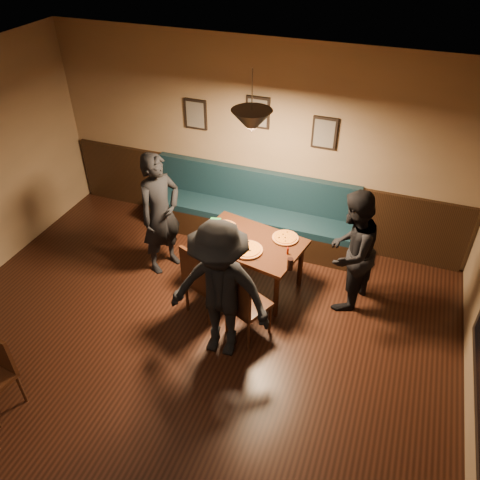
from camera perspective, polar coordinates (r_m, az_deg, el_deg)
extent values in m
plane|color=black|center=(5.15, -11.58, -19.87)|extent=(7.00, 7.00, 0.00)
plane|color=silver|center=(3.27, -17.52, 8.82)|extent=(7.00, 7.00, 0.00)
plane|color=#8C704F|center=(6.69, 2.13, 11.44)|extent=(6.00, 0.00, 6.00)
cube|color=black|center=(7.09, 1.89, 4.74)|extent=(5.88, 0.06, 1.00)
cube|color=black|center=(6.85, -5.28, 14.68)|extent=(0.32, 0.04, 0.42)
cube|color=black|center=(6.48, 2.14, 14.94)|extent=(0.32, 0.04, 0.42)
cube|color=black|center=(6.34, 10.02, 12.43)|extent=(0.32, 0.04, 0.42)
cone|color=black|center=(5.16, 1.39, 13.92)|extent=(0.44, 0.44, 0.25)
cube|color=black|center=(6.14, 1.14, -2.72)|extent=(1.42, 1.06, 0.69)
imported|color=black|center=(6.24, -9.45, 3.07)|extent=(0.61, 0.72, 1.69)
imported|color=black|center=(5.75, 13.02, -1.36)|extent=(0.78, 0.90, 1.58)
imported|color=black|center=(4.99, -2.45, -6.23)|extent=(1.12, 0.66, 1.70)
cylinder|color=orange|center=(6.13, -1.99, 1.43)|extent=(0.38, 0.38, 0.04)
cylinder|color=gold|center=(5.76, 0.88, -1.18)|extent=(0.41, 0.41, 0.04)
cylinder|color=#C28124|center=(5.98, 5.41, 0.26)|extent=(0.43, 0.43, 0.04)
cylinder|color=black|center=(5.49, 5.98, -2.86)|extent=(0.07, 0.07, 0.15)
cylinder|color=maroon|center=(5.72, 5.70, -1.22)|extent=(0.03, 0.03, 0.11)
cube|color=#217C39|center=(6.30, -2.97, 2.30)|extent=(0.17, 0.17, 0.01)
cube|color=#1F7622|center=(5.89, -4.45, -0.50)|extent=(0.17, 0.17, 0.01)
cube|color=silver|center=(5.67, 0.41, -2.10)|extent=(0.18, 0.05, 0.00)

